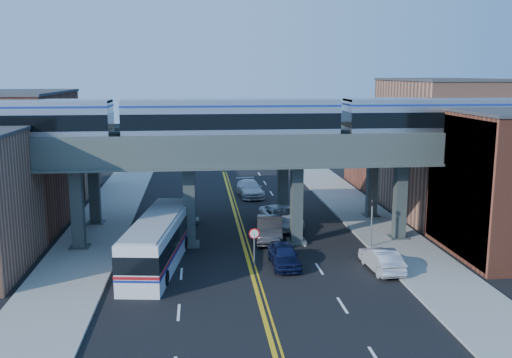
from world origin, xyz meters
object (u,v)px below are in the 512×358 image
traffic_signal (372,218)px  car_lane_a (284,255)px  car_lane_b (270,229)px  car_parked_curb (381,259)px  car_lane_d (250,189)px  car_lane_c (281,217)px  transit_bus (158,242)px  transit_train (231,121)px  stop_sign (254,241)px

traffic_signal → car_lane_a: size_ratio=0.92×
car_lane_b → car_parked_curb: size_ratio=1.19×
car_lane_d → car_lane_a: bearing=-95.0°
car_lane_c → car_lane_d: 12.23m
car_lane_c → car_parked_curb: car_lane_c is taller
car_parked_curb → car_lane_c: bearing=-70.2°
transit_bus → car_lane_c: bearing=-39.5°
transit_bus → traffic_signal: bearing=-74.3°
transit_train → car_parked_curb: size_ratio=10.48×
stop_sign → traffic_signal: 9.41m
car_lane_a → car_lane_b: car_lane_b is taller
stop_sign → car_parked_curb: size_ratio=0.58×
car_lane_c → transit_train: bearing=-139.4°
stop_sign → car_lane_c: 10.28m
traffic_signal → car_lane_d: size_ratio=0.73×
car_lane_a → car_lane_c: (1.25, 9.87, 0.08)m
car_lane_c → transit_bus: bearing=-144.2°
transit_bus → car_lane_d: 22.40m
transit_train → car_lane_c: bearing=47.1°
car_lane_b → car_lane_c: bearing=75.8°
car_lane_a → car_lane_c: bearing=81.8°
car_lane_a → car_parked_curb: 6.35m
transit_bus → car_lane_a: size_ratio=2.77×
car_parked_curb → car_lane_d: bearing=-78.3°
car_parked_curb → car_lane_b: bearing=-53.5°
transit_bus → car_lane_c: 12.99m
transit_bus → car_parked_curb: (14.50, -2.66, -0.85)m
car_lane_a → car_lane_d: car_lane_d is taller
car_lane_d → car_parked_curb: size_ratio=1.23×
traffic_signal → car_lane_c: bearing=130.1°
transit_train → stop_sign: (1.15, -5.00, -7.53)m
transit_train → car_lane_d: bearing=80.2°
car_lane_d → car_parked_curb: 24.38m
car_lane_d → traffic_signal: bearing=-74.8°
transit_bus → car_lane_c: (9.59, 8.73, -0.76)m
car_lane_a → traffic_signal: bearing=23.5°
car_lane_a → transit_bus: bearing=171.2°
car_lane_d → transit_bus: bearing=-116.8°
transit_train → car_lane_d: transit_train is taller
transit_train → transit_bus: bearing=-142.4°
car_lane_a → stop_sign: bearing=174.8°
car_lane_b → car_parked_curb: bearing=-43.3°
car_lane_b → stop_sign: bearing=-100.1°
transit_train → car_lane_b: transit_train is taller
stop_sign → transit_bus: 6.43m
transit_train → car_lane_d: 19.09m
traffic_signal → car_lane_b: traffic_signal is taller
car_lane_b → car_parked_curb: car_lane_b is taller
car_lane_c → car_lane_b: bearing=-117.4°
transit_train → transit_bus: transit_train is taller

